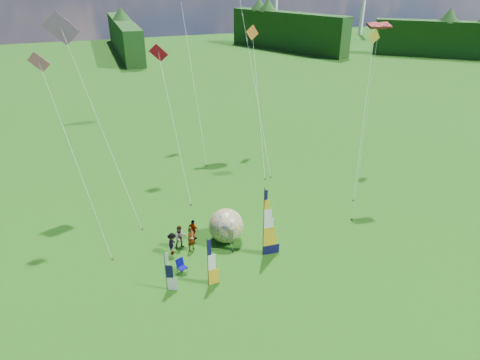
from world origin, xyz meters
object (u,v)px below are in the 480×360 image
object	(u,v)px
camp_chair	(182,267)
kite_whale	(249,43)
feather_banner_main	(264,224)
side_banner_far	(166,271)
bol_inflatable	(226,226)
spectator_b	(180,237)
spectator_a	(191,239)
spectator_d	(193,230)
side_banner_left	(208,263)
spectator_c	(172,244)

from	to	relation	value
camp_chair	kite_whale	size ratio (longest dim) A/B	0.04
feather_banner_main	camp_chair	distance (m)	6.16
side_banner_far	bol_inflatable	world-z (taller)	side_banner_far
feather_banner_main	bol_inflatable	xyz separation A→B (m)	(-1.85, 2.66, -1.33)
spectator_b	spectator_a	bearing A→B (deg)	-33.94
spectator_d	camp_chair	size ratio (longest dim) A/B	1.56
spectator_a	kite_whale	world-z (taller)	kite_whale
side_banner_left	spectator_d	bearing A→B (deg)	83.78
spectator_b	camp_chair	world-z (taller)	spectator_b
side_banner_far	camp_chair	distance (m)	2.03
spectator_c	spectator_b	bearing A→B (deg)	-28.90
side_banner_far	kite_whale	xyz separation A→B (m)	(12.42, 18.55, 10.32)
side_banner_far	spectator_a	bearing A→B (deg)	78.02
spectator_d	kite_whale	distance (m)	19.87
bol_inflatable	spectator_d	distance (m)	2.49
side_banner_left	spectator_a	size ratio (longest dim) A/B	1.87
side_banner_left	spectator_c	bearing A→B (deg)	107.39
spectator_c	bol_inflatable	bearing A→B (deg)	-60.46
bol_inflatable	kite_whale	distance (m)	19.36
kite_whale	bol_inflatable	bearing A→B (deg)	-127.06
feather_banner_main	spectator_b	size ratio (longest dim) A/B	2.87
feather_banner_main	spectator_a	xyz separation A→B (m)	(-4.57, 2.32, -1.68)
spectator_c	side_banner_far	bearing A→B (deg)	-171.70
spectator_b	kite_whale	xyz separation A→B (m)	(10.61, 14.39, 10.85)
spectator_a	kite_whale	size ratio (longest dim) A/B	0.08
side_banner_left	bol_inflatable	world-z (taller)	side_banner_left
side_banner_far	spectator_c	distance (m)	3.87
side_banner_left	bol_inflatable	size ratio (longest dim) A/B	1.35
feather_banner_main	camp_chair	xyz separation A→B (m)	(-5.80, -0.01, -2.09)
bol_inflatable	kite_whale	xyz separation A→B (m)	(7.21, 14.59, 10.48)
side_banner_far	spectator_a	size ratio (longest dim) A/B	1.56
side_banner_left	spectator_a	distance (m)	4.17
side_banner_left	spectator_c	size ratio (longest dim) A/B	2.07
side_banner_left	side_banner_far	bearing A→B (deg)	167.63
spectator_b	spectator_d	world-z (taller)	spectator_b
spectator_b	spectator_c	size ratio (longest dim) A/B	1.09
feather_banner_main	camp_chair	world-z (taller)	feather_banner_main
camp_chair	side_banner_left	bearing A→B (deg)	-75.49
bol_inflatable	kite_whale	size ratio (longest dim) A/B	0.11
spectator_b	camp_chair	xyz separation A→B (m)	(-0.55, -2.87, -0.39)
spectator_a	spectator_d	world-z (taller)	spectator_a
spectator_c	kite_whale	bearing A→B (deg)	-11.88
spectator_c	kite_whale	distance (m)	21.66
spectator_b	kite_whale	world-z (taller)	kite_whale
spectator_b	spectator_c	bearing A→B (deg)	-140.01
spectator_c	camp_chair	distance (m)	2.39
spectator_a	bol_inflatable	bearing A→B (deg)	-19.43
kite_whale	side_banner_far	bearing A→B (deg)	-134.57
spectator_b	side_banner_left	bearing A→B (deg)	-76.30
spectator_d	side_banner_far	bearing A→B (deg)	112.64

